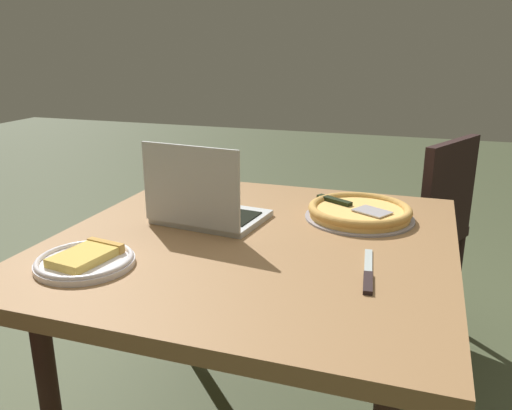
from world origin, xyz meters
name	(u,v)px	position (x,y,z in m)	size (l,w,h in m)	color
dining_table	(254,260)	(0.00, 0.00, 0.65)	(1.07, 1.04, 0.71)	olive
laptop	(205,206)	(-0.06, -0.17, 0.77)	(0.26, 0.32, 0.24)	#B1B4B4
pizza_plate	(86,260)	(0.30, -0.32, 0.73)	(0.23, 0.23, 0.04)	white
pizza_tray	(359,212)	(-0.24, 0.25, 0.74)	(0.32, 0.32, 0.04)	#9A97A4
table_knife	(368,274)	(0.15, 0.32, 0.72)	(0.24, 0.05, 0.01)	#B6C2C1
chair_near	(417,225)	(-0.86, 0.41, 0.51)	(0.55, 0.55, 0.87)	black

